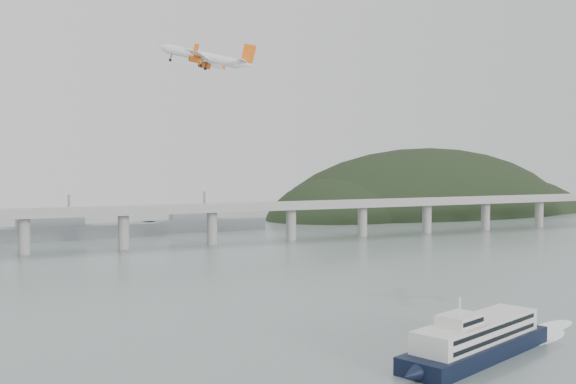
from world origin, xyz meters
TOP-DOWN VIEW (x-y plane):
  - ground at (0.00, 0.00)m, footprint 900.00×900.00m
  - bridge at (-1.15, 200.00)m, footprint 800.00×22.00m
  - headland at (285.18, 331.75)m, footprint 365.00×155.00m
  - ferry at (5.39, -39.94)m, footprint 80.26×36.39m
  - airliner at (-27.99, 64.00)m, footprint 31.60×29.94m

SIDE VIEW (x-z plane):
  - headland at x=285.18m, z-range -97.34..58.66m
  - ground at x=0.00m, z-range 0.00..0.00m
  - ferry at x=5.39m, z-range -3.61..12.16m
  - bridge at x=-1.15m, z-range 5.70..29.60m
  - airliner at x=-27.99m, z-range 78.13..89.32m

